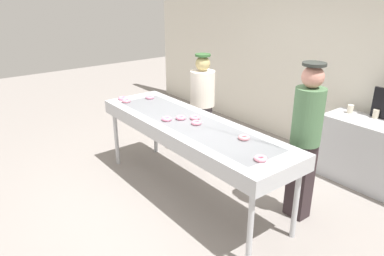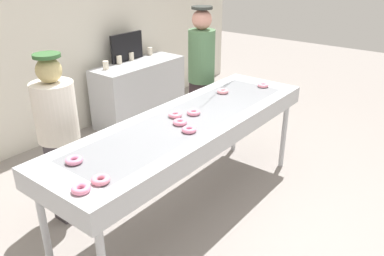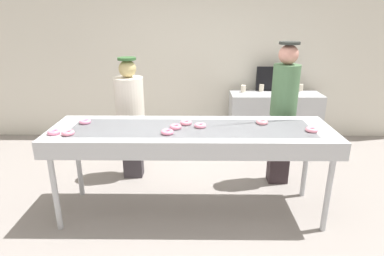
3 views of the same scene
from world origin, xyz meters
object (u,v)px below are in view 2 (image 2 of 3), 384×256
Objects in this scene: strawberry_donut_8 at (189,130)px; worker_baker at (201,74)px; strawberry_donut_1 at (175,115)px; menu_display at (127,47)px; strawberry_donut_3 at (81,189)px; prep_counter at (140,91)px; worker_assistant at (58,130)px; strawberry_donut_4 at (101,180)px; fryer_conveyor at (189,127)px; paper_cup_0 at (150,51)px; strawberry_donut_0 at (194,112)px; strawberry_donut_7 at (180,122)px; strawberry_donut_5 at (263,85)px; paper_cup_1 at (131,56)px; strawberry_donut_2 at (223,91)px; paper_cup_2 at (119,60)px; paper_cup_3 at (106,65)px; strawberry_donut_6 at (74,160)px.

worker_baker reaches higher than strawberry_donut_8.
strawberry_donut_1 is 0.21× the size of menu_display.
prep_counter is at bearing 39.51° from strawberry_donut_3.
strawberry_donut_4 is at bearing 64.83° from worker_assistant.
paper_cup_0 is at bearing 50.77° from fryer_conveyor.
strawberry_donut_0 reaches higher than prep_counter.
strawberry_donut_3 is 0.14m from strawberry_donut_4.
strawberry_donut_7 is 0.17m from strawberry_donut_8.
strawberry_donut_7 is at bearing 65.40° from strawberry_donut_8.
strawberry_donut_3 is at bearing -166.21° from strawberry_donut_1.
strawberry_donut_4 is 3.33m from prep_counter.
worker_baker is at bearing 95.48° from strawberry_donut_5.
worker_assistant is (-0.77, 0.82, 0.01)m from fryer_conveyor.
paper_cup_1 is at bearing -33.07° from menu_display.
paper_cup_2 is (0.38, 1.99, -0.06)m from strawberry_donut_2.
strawberry_donut_8 is at bearing -120.14° from paper_cup_2.
strawberry_donut_3 is at bearing 11.73° from worker_baker.
strawberry_donut_2 and strawberry_donut_7 have the same top height.
strawberry_donut_0 is 1.07× the size of paper_cup_2.
strawberry_donut_0 is 2.16m from paper_cup_3.
strawberry_donut_3 is 1.07× the size of paper_cup_1.
strawberry_donut_8 is 3.05m from paper_cup_0.
strawberry_donut_2 is 2.05m from strawberry_donut_3.
strawberry_donut_1 is 2.72m from paper_cup_0.
strawberry_donut_8 is at bearing -114.88° from paper_cup_3.
prep_counter is 12.67× the size of paper_cup_2.
strawberry_donut_2 is (0.64, 0.12, 0.00)m from strawberry_donut_0.
strawberry_donut_0 is 0.25m from strawberry_donut_7.
paper_cup_2 is (-0.20, 0.17, 0.48)m from prep_counter.
strawberry_donut_5 is 1.00× the size of strawberry_donut_6.
menu_display is (2.47, 2.38, 0.08)m from strawberry_donut_4.
strawberry_donut_8 is 0.08× the size of prep_counter.
strawberry_donut_6 is 3.16m from menu_display.
worker_assistant is (-1.94, 0.91, -0.09)m from strawberry_donut_5.
strawberry_donut_0 is (0.09, 0.02, 0.10)m from fryer_conveyor.
worker_baker is at bearing 13.98° from strawberry_donut_6.
strawberry_donut_2 and strawberry_donut_4 have the same top height.
menu_display reaches higher than strawberry_donut_4.
strawberry_donut_7 is at bearing -169.80° from strawberry_donut_2.
paper_cup_0 is (0.66, 1.47, -0.06)m from worker_baker.
strawberry_donut_6 reaches higher than paper_cup_3.
paper_cup_3 is at bearing 99.38° from strawberry_donut_5.
strawberry_donut_5 and strawberry_donut_8 have the same top height.
fryer_conveyor is 1.82× the size of worker_assistant.
paper_cup_3 is at bearing -86.80° from worker_baker.
strawberry_donut_5 is 1.00× the size of strawberry_donut_8.
worker_baker is (2.38, 0.87, 0.00)m from strawberry_donut_3.
strawberry_donut_2 is at bearing 0.08° from strawberry_donut_6.
strawberry_donut_6 reaches higher than prep_counter.
strawberry_donut_4 is 1.00× the size of strawberry_donut_8.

